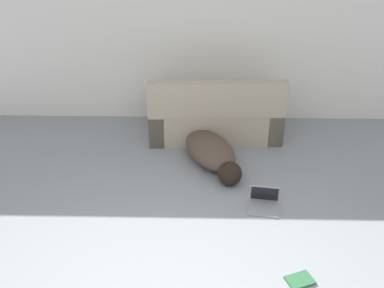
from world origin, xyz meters
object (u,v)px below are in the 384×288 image
at_px(dog, 212,152).
at_px(laptop_open, 264,200).
at_px(book_green, 300,280).
at_px(couch, 215,117).

distance_m(dog, laptop_open, 1.02).
xyz_separation_m(laptop_open, book_green, (0.17, -1.05, -0.06)).
distance_m(couch, dog, 0.75).
relative_size(couch, laptop_open, 5.17).
bearing_deg(book_green, laptop_open, 99.41).
height_order(dog, laptop_open, dog).
relative_size(dog, book_green, 5.15).
relative_size(couch, book_green, 6.76).
bearing_deg(couch, laptop_open, 104.25).
distance_m(couch, laptop_open, 1.69).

